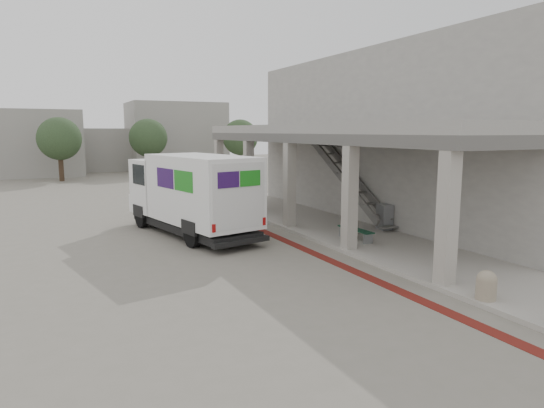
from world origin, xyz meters
TOP-DOWN VIEW (x-y plane):
  - ground at (0.00, 0.00)m, footprint 120.00×120.00m
  - bike_lane_stripe at (1.00, 2.00)m, footprint 0.35×40.00m
  - sidewalk at (4.00, 0.00)m, footprint 4.40×28.00m
  - transit_building at (6.83, 4.50)m, footprint 7.60×17.00m
  - distant_backdrop at (-2.84, 35.89)m, footprint 28.00×10.00m
  - tree_left at (-5.00, 28.00)m, footprint 3.20×3.20m
  - tree_mid at (2.00, 30.00)m, footprint 3.20×3.20m
  - tree_right at (10.00, 29.00)m, footprint 3.20×3.20m
  - fedex_truck at (-1.62, 5.18)m, footprint 3.41×7.14m
  - bench at (2.98, 1.37)m, footprint 0.39×1.63m
  - bollard_near at (2.10, -4.72)m, footprint 0.44×0.44m
  - bollard_far at (3.41, 2.18)m, footprint 0.42×0.42m
  - utility_cabinet at (5.00, 2.37)m, footprint 0.51×0.63m

SIDE VIEW (x-z plane):
  - ground at x=0.00m, z-range 0.00..0.00m
  - bike_lane_stripe at x=1.00m, z-range 0.00..0.01m
  - sidewalk at x=4.00m, z-range 0.00..0.12m
  - bench at x=2.98m, z-range 0.20..0.58m
  - bollard_far at x=3.41m, z-range 0.12..0.75m
  - bollard_near at x=2.10m, z-range 0.12..0.77m
  - utility_cabinet at x=5.00m, z-range 0.12..1.06m
  - fedex_truck at x=-1.62m, z-range 0.10..3.02m
  - distant_backdrop at x=-2.84m, z-range -0.55..5.95m
  - tree_left at x=-5.00m, z-range 0.78..5.58m
  - tree_mid at x=2.00m, z-range 0.78..5.58m
  - tree_right at x=10.00m, z-range 0.78..5.58m
  - transit_building at x=6.83m, z-range -0.10..6.90m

